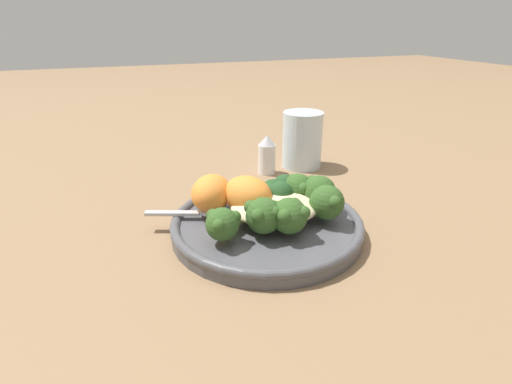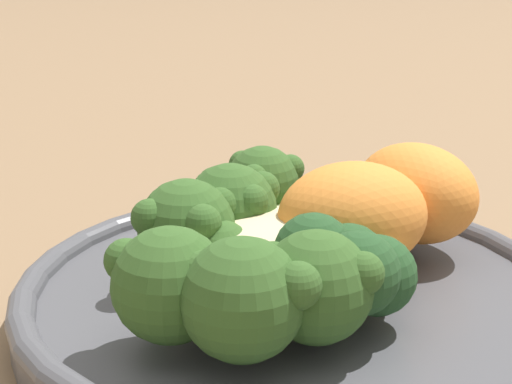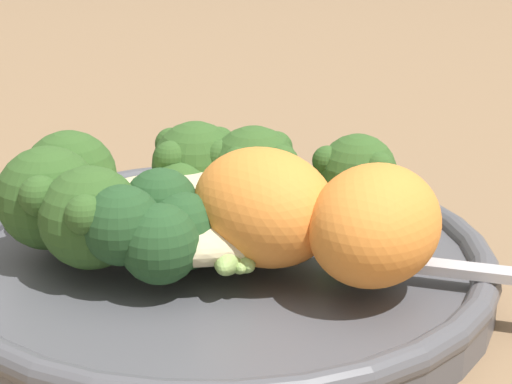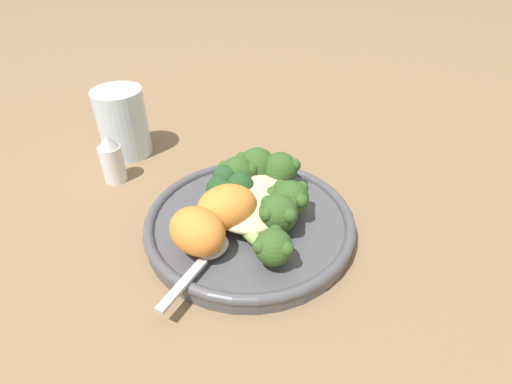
{
  "view_description": "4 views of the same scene",
  "coord_description": "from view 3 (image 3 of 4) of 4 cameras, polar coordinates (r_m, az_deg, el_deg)",
  "views": [
    {
      "loc": [
        0.16,
        0.4,
        0.25
      ],
      "look_at": [
        0.0,
        -0.0,
        0.06
      ],
      "focal_mm": 28.0,
      "sensor_mm": 36.0,
      "label": 1
    },
    {
      "loc": [
        -0.33,
        -0.08,
        0.17
      ],
      "look_at": [
        -0.01,
        0.02,
        0.06
      ],
      "focal_mm": 60.0,
      "sensor_mm": 36.0,
      "label": 2
    },
    {
      "loc": [
        -0.02,
        -0.34,
        0.16
      ],
      "look_at": [
        0.01,
        0.02,
        0.04
      ],
      "focal_mm": 60.0,
      "sensor_mm": 36.0,
      "label": 3
    },
    {
      "loc": [
        0.33,
        0.05,
        0.31
      ],
      "look_at": [
        -0.01,
        0.01,
        0.06
      ],
      "focal_mm": 28.0,
      "sensor_mm": 36.0,
      "label": 4
    }
  ],
  "objects": [
    {
      "name": "sweet_potato_chunk_0",
      "position": [
        0.34,
        0.52,
        -0.98
      ],
      "size": [
        0.08,
        0.08,
        0.05
      ],
      "primitive_type": "ellipsoid",
      "rotation": [
        0.0,
        0.0,
        2.12
      ],
      "color": "orange",
      "rests_on": "plate"
    },
    {
      "name": "broccoli_stalk_5",
      "position": [
        0.36,
        -12.34,
        -0.96
      ],
      "size": [
        0.11,
        0.06,
        0.04
      ],
      "rotation": [
        0.0,
        0.0,
        2.84
      ],
      "color": "#8EB25B",
      "rests_on": "plate"
    },
    {
      "name": "broccoli_stalk_3",
      "position": [
        0.37,
        -4.13,
        -1.14
      ],
      "size": [
        0.05,
        0.09,
        0.03
      ],
      "rotation": [
        0.0,
        0.0,
        1.92
      ],
      "color": "#8EB25B",
      "rests_on": "plate"
    },
    {
      "name": "broccoli_stalk_0",
      "position": [
        0.39,
        5.79,
        0.59
      ],
      "size": [
        0.09,
        0.09,
        0.04
      ],
      "rotation": [
        0.0,
        0.0,
        0.74
      ],
      "color": "#8EB25B",
      "rests_on": "plate"
    },
    {
      "name": "sweet_potato_chunk_1",
      "position": [
        0.33,
        7.93,
        -2.18
      ],
      "size": [
        0.07,
        0.08,
        0.05
      ],
      "primitive_type": "ellipsoid",
      "rotation": [
        0.0,
        0.0,
        1.01
      ],
      "color": "orange",
      "rests_on": "plate"
    },
    {
      "name": "spoon",
      "position": [
        0.35,
        9.24,
        -4.34
      ],
      "size": [
        0.1,
        0.05,
        0.01
      ],
      "rotation": [
        0.0,
        0.0,
        5.91
      ],
      "color": "#B7B7BC",
      "rests_on": "plate"
    },
    {
      "name": "kale_tuft",
      "position": [
        0.34,
        -7.06,
        -2.28
      ],
      "size": [
        0.05,
        0.06,
        0.04
      ],
      "color": "#234723",
      "rests_on": "plate"
    },
    {
      "name": "broccoli_stalk_1",
      "position": [
        0.38,
        -0.44,
        0.67
      ],
      "size": [
        0.05,
        0.11,
        0.04
      ],
      "rotation": [
        0.0,
        0.0,
        1.32
      ],
      "color": "#8EB25B",
      "rests_on": "plate"
    },
    {
      "name": "plate",
      "position": [
        0.37,
        -2.4,
        -4.76
      ],
      "size": [
        0.24,
        0.24,
        0.02
      ],
      "color": "#4C4C51",
      "rests_on": "ground_plane"
    },
    {
      "name": "quinoa_mound",
      "position": [
        0.36,
        -4.25,
        -1.52
      ],
      "size": [
        0.11,
        0.09,
        0.03
      ],
      "primitive_type": "ellipsoid",
      "color": "beige",
      "rests_on": "plate"
    },
    {
      "name": "broccoli_stalk_6",
      "position": [
        0.34,
        -9.25,
        -2.06
      ],
      "size": [
        0.1,
        0.05,
        0.04
      ],
      "rotation": [
        0.0,
        0.0,
        3.07
      ],
      "color": "#8EB25B",
      "rests_on": "plate"
    },
    {
      "name": "broccoli_stalk_2",
      "position": [
        0.39,
        -3.76,
        1.11
      ],
      "size": [
        0.04,
        0.12,
        0.04
      ],
      "rotation": [
        0.0,
        0.0,
        1.73
      ],
      "color": "#8EB25B",
      "rests_on": "plate"
    },
    {
      "name": "ground_plane",
      "position": [
        0.38,
        -0.86,
        -6.32
      ],
      "size": [
        4.0,
        4.0,
        0.0
      ],
      "primitive_type": "plane",
      "color": "#846647"
    },
    {
      "name": "broccoli_stalk_4",
      "position": [
        0.38,
        -10.37,
        0.02
      ],
      "size": [
        0.11,
        0.1,
        0.04
      ],
      "rotation": [
        0.0,
        0.0,
        2.47
      ],
      "color": "#8EB25B",
      "rests_on": "plate"
    }
  ]
}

